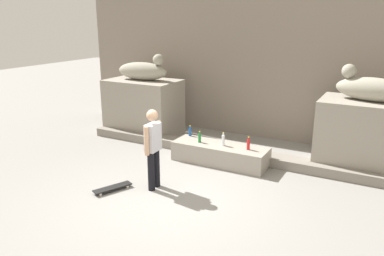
# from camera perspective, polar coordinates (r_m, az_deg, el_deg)

# --- Properties ---
(ground_plane) EXTENTS (40.00, 40.00, 0.00)m
(ground_plane) POSITION_cam_1_polar(r_m,az_deg,el_deg) (7.52, -2.74, -10.60)
(ground_plane) COLOR gray
(facade_wall) EXTENTS (11.66, 0.60, 5.54)m
(facade_wall) POSITION_cam_1_polar(r_m,az_deg,el_deg) (11.24, 10.52, 12.81)
(facade_wall) COLOR gray
(facade_wall) RESTS_ON ground_plane
(pedestal_left) EXTENTS (2.12, 1.34, 1.62)m
(pedestal_left) POSITION_cam_1_polar(r_m,az_deg,el_deg) (11.52, -7.27, 3.18)
(pedestal_left) COLOR gray
(pedestal_left) RESTS_ON ground_plane
(pedestal_right) EXTENTS (2.12, 1.34, 1.62)m
(pedestal_right) POSITION_cam_1_polar(r_m,az_deg,el_deg) (9.47, 24.75, -1.12)
(pedestal_right) COLOR gray
(pedestal_right) RESTS_ON ground_plane
(statue_reclining_left) EXTENTS (1.63, 0.65, 0.78)m
(statue_reclining_left) POSITION_cam_1_polar(r_m,az_deg,el_deg) (11.31, -7.31, 8.58)
(statue_reclining_left) COLOR #9D9887
(statue_reclining_left) RESTS_ON pedestal_left
(statue_reclining_right) EXTENTS (1.67, 0.83, 0.78)m
(statue_reclining_right) POSITION_cam_1_polar(r_m,az_deg,el_deg) (9.24, 25.34, 5.42)
(statue_reclining_right) COLOR #9D9887
(statue_reclining_right) RESTS_ON pedestal_right
(ledge_block) EXTENTS (2.31, 0.75, 0.47)m
(ledge_block) POSITION_cam_1_polar(r_m,az_deg,el_deg) (9.18, 4.21, -3.91)
(ledge_block) COLOR gray
(ledge_block) RESTS_ON ground_plane
(skater) EXTENTS (0.23, 0.54, 1.67)m
(skater) POSITION_cam_1_polar(r_m,az_deg,el_deg) (7.66, -5.86, -2.68)
(skater) COLOR black
(skater) RESTS_ON ground_plane
(skateboard) EXTENTS (0.51, 0.81, 0.08)m
(skateboard) POSITION_cam_1_polar(r_m,az_deg,el_deg) (7.99, -11.83, -8.74)
(skateboard) COLOR black
(skateboard) RESTS_ON ground_plane
(bottle_blue) EXTENTS (0.07, 0.07, 0.27)m
(bottle_blue) POSITION_cam_1_polar(r_m,az_deg,el_deg) (9.73, -0.30, -0.56)
(bottle_blue) COLOR #194C99
(bottle_blue) RESTS_ON ledge_block
(bottle_green) EXTENTS (0.07, 0.07, 0.28)m
(bottle_green) POSITION_cam_1_polar(r_m,az_deg,el_deg) (9.23, 1.15, -1.47)
(bottle_green) COLOR #1E722D
(bottle_green) RESTS_ON ledge_block
(bottle_red) EXTENTS (0.07, 0.07, 0.31)m
(bottle_red) POSITION_cam_1_polar(r_m,az_deg,el_deg) (8.81, 8.45, -2.44)
(bottle_red) COLOR red
(bottle_red) RESTS_ON ledge_block
(bottle_clear) EXTENTS (0.07, 0.07, 0.33)m
(bottle_clear) POSITION_cam_1_polar(r_m,az_deg,el_deg) (9.02, 4.71, -1.80)
(bottle_clear) COLOR silver
(bottle_clear) RESTS_ON ledge_block
(stair_step) EXTENTS (8.28, 0.50, 0.23)m
(stair_step) POSITION_cam_1_polar(r_m,az_deg,el_deg) (9.68, 5.49, -3.63)
(stair_step) COLOR gray
(stair_step) RESTS_ON ground_plane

